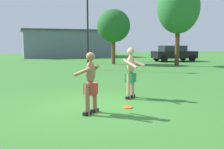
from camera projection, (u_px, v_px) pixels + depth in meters
The scene contains 9 objects.
ground_plane at pixel (97, 107), 7.61m from camera, with size 80.00×80.00×0.00m, color #38752D.
player_near at pixel (131, 72), 8.77m from camera, with size 0.76×0.81×1.69m.
player_in_red at pixel (90, 82), 6.85m from camera, with size 0.69×0.78×1.61m.
frisbee at pixel (128, 107), 7.56m from camera, with size 0.28×0.28×0.03m, color orange.
car_black_near_post at pixel (174, 53), 26.44m from camera, with size 4.44×2.33×1.58m.
lamp_post at pixel (88, 19), 17.88m from camera, with size 0.60×0.24×5.60m.
outbuilding_behind_lot at pixel (66, 43), 35.46m from camera, with size 11.41×6.99×3.53m.
tree_right_field at pixel (113, 26), 22.71m from camera, with size 2.88×2.88×4.73m.
tree_behind_players at pixel (178, 7), 20.95m from camera, with size 3.38×3.38×6.76m.
Camera 1 is at (-2.08, -7.16, 1.85)m, focal length 42.37 mm.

